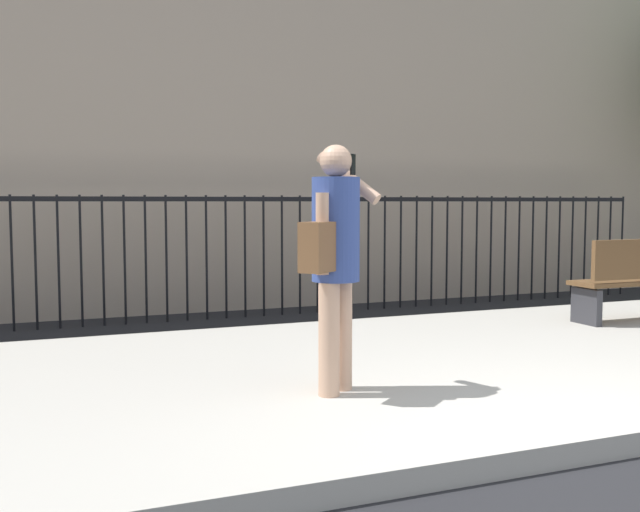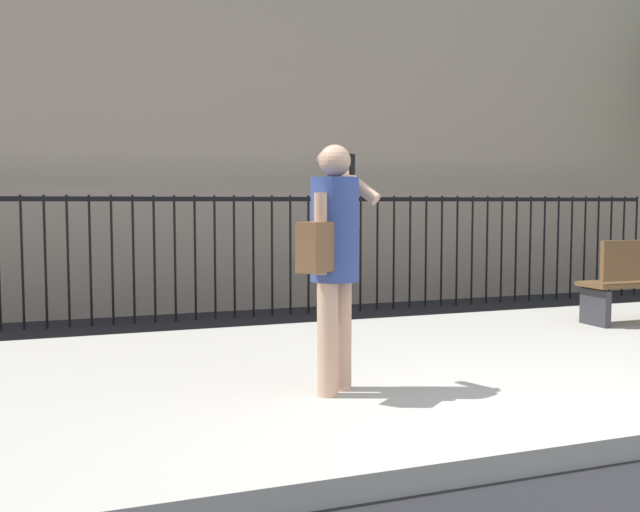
% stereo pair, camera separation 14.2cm
% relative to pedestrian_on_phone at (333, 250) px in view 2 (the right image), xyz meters
% --- Properties ---
extents(ground_plane, '(60.00, 60.00, 0.00)m').
position_rel_pedestrian_on_phone_xyz_m(ground_plane, '(0.98, -1.48, -1.18)').
color(ground_plane, black).
extents(sidewalk, '(28.00, 4.40, 0.15)m').
position_rel_pedestrian_on_phone_xyz_m(sidewalk, '(0.98, 0.72, -1.10)').
color(sidewalk, '#B2ADA3').
rests_on(sidewalk, ground).
extents(building_facade, '(28.00, 4.00, 9.58)m').
position_rel_pedestrian_on_phone_xyz_m(building_facade, '(0.98, 7.02, 3.61)').
color(building_facade, tan).
rests_on(building_facade, ground).
extents(iron_fence, '(12.03, 0.04, 1.60)m').
position_rel_pedestrian_on_phone_xyz_m(iron_fence, '(0.98, 4.42, -0.16)').
color(iron_fence, black).
rests_on(iron_fence, ground).
extents(pedestrian_on_phone, '(0.71, 0.67, 1.77)m').
position_rel_pedestrian_on_phone_xyz_m(pedestrian_on_phone, '(0.00, 0.00, 0.00)').
color(pedestrian_on_phone, tan).
rests_on(pedestrian_on_phone, sidewalk).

